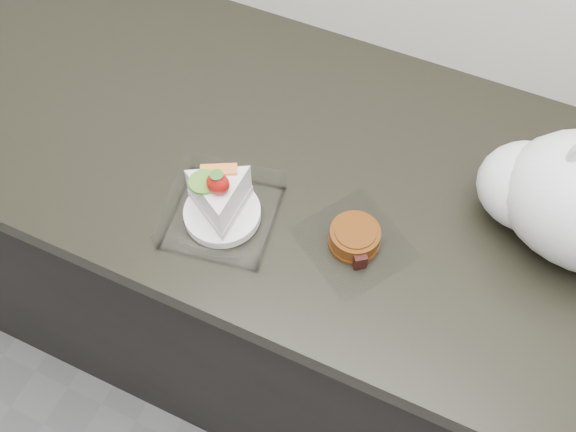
% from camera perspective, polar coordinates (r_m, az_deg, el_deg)
% --- Properties ---
extents(counter, '(2.04, 0.64, 0.90)m').
position_cam_1_polar(counter, '(1.45, 5.71, -7.63)').
color(counter, black).
rests_on(counter, ground).
extents(cake_tray, '(0.19, 0.19, 0.13)m').
position_cam_1_polar(cake_tray, '(0.99, -5.97, 0.94)').
color(cake_tray, white).
rests_on(cake_tray, counter).
extents(mooncake_wrap, '(0.21, 0.20, 0.04)m').
position_cam_1_polar(mooncake_wrap, '(0.98, 5.94, -2.05)').
color(mooncake_wrap, white).
rests_on(mooncake_wrap, counter).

